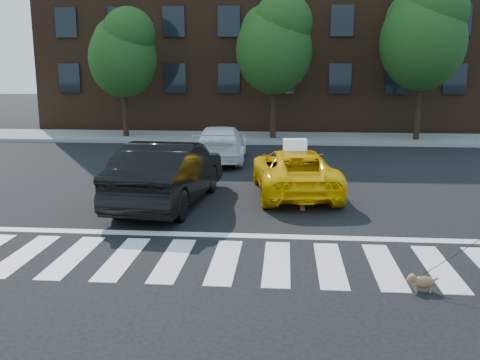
% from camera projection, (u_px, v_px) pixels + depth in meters
% --- Properties ---
extents(ground, '(120.00, 120.00, 0.00)m').
position_uv_depth(ground, '(225.00, 261.00, 10.23)').
color(ground, black).
rests_on(ground, ground).
extents(crosswalk, '(13.00, 2.40, 0.01)m').
position_uv_depth(crosswalk, '(225.00, 261.00, 10.23)').
color(crosswalk, silver).
rests_on(crosswalk, ground).
extents(stop_line, '(12.00, 0.30, 0.01)m').
position_uv_depth(stop_line, '(233.00, 235.00, 11.79)').
color(stop_line, silver).
rests_on(stop_line, ground).
extents(sidewalk_far, '(30.00, 4.00, 0.15)m').
position_uv_depth(sidewalk_far, '(263.00, 138.00, 27.27)').
color(sidewalk_far, slate).
rests_on(sidewalk_far, ground).
extents(building, '(26.00, 10.00, 12.00)m').
position_uv_depth(building, '(269.00, 28.00, 33.33)').
color(building, '#442818').
rests_on(building, ground).
extents(tree_left, '(3.39, 3.38, 6.50)m').
position_uv_depth(tree_left, '(123.00, 50.00, 26.44)').
color(tree_left, black).
rests_on(tree_left, ground).
extents(tree_mid, '(3.69, 3.69, 7.10)m').
position_uv_depth(tree_mid, '(275.00, 41.00, 25.73)').
color(tree_mid, black).
rests_on(tree_mid, ground).
extents(tree_right, '(4.00, 4.00, 7.70)m').
position_uv_depth(tree_right, '(424.00, 31.00, 25.07)').
color(tree_right, black).
rests_on(tree_right, ground).
extents(taxi, '(2.76, 4.97, 1.32)m').
position_uv_depth(taxi, '(294.00, 171.00, 15.57)').
color(taxi, '#FFC105').
rests_on(taxi, ground).
extents(black_sedan, '(2.33, 5.37, 1.72)m').
position_uv_depth(black_sedan, '(168.00, 173.00, 14.34)').
color(black_sedan, black).
rests_on(black_sedan, ground).
extents(white_suv, '(2.16, 4.85, 1.38)m').
position_uv_depth(white_suv, '(221.00, 144.00, 20.91)').
color(white_suv, white).
rests_on(white_suv, ground).
extents(dog, '(0.52, 0.21, 0.30)m').
position_uv_depth(dog, '(421.00, 282.00, 8.84)').
color(dog, '#8B6247').
rests_on(dog, ground).
extents(taxi_sign, '(0.68, 0.36, 0.32)m').
position_uv_depth(taxi_sign, '(295.00, 145.00, 15.20)').
color(taxi_sign, white).
rests_on(taxi_sign, taxi).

